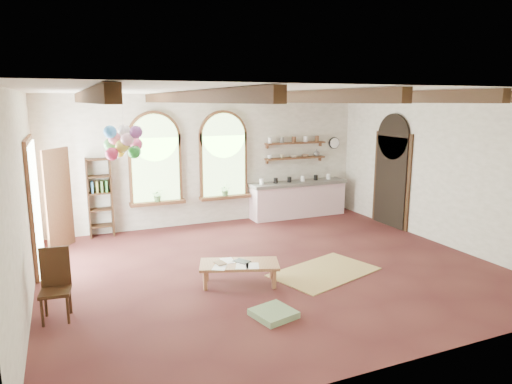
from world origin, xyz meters
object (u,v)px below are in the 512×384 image
side_chair (56,300)px  balloon_cluster (124,143)px  coffee_table (239,265)px  kitchen_counter (298,199)px

side_chair → balloon_cluster: bearing=50.5°
balloon_cluster → side_chair: bearing=-129.5°
coffee_table → side_chair: bearing=-176.7°
kitchen_counter → coffee_table: size_ratio=1.86×
side_chair → coffee_table: bearing=3.3°
balloon_cluster → kitchen_counter: bearing=27.0°
kitchen_counter → balloon_cluster: 5.61m
kitchen_counter → balloon_cluster: balloon_cluster is taller
side_chair → kitchen_counter: bearing=33.2°
coffee_table → side_chair: 2.83m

